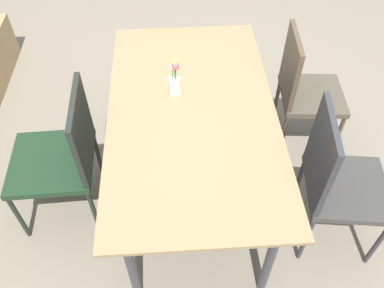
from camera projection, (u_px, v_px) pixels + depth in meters
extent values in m
plane|color=#756B5B|center=(189.00, 178.00, 2.86)|extent=(12.00, 12.00, 0.00)
cube|color=#8C704C|center=(192.00, 112.00, 2.24)|extent=(1.68, 0.94, 0.02)
cube|color=#333338|center=(192.00, 115.00, 2.26)|extent=(1.64, 0.92, 0.02)
cylinder|color=#333338|center=(270.00, 259.00, 2.06)|extent=(0.05, 0.05, 0.73)
cylinder|color=#333338|center=(233.00, 79.00, 3.02)|extent=(0.05, 0.05, 0.73)
cylinder|color=#333338|center=(132.00, 268.00, 2.03)|extent=(0.05, 0.05, 0.73)
cylinder|color=#333338|center=(138.00, 83.00, 2.99)|extent=(0.05, 0.05, 0.73)
cube|color=#373633|center=(347.00, 188.00, 2.24)|extent=(0.50, 0.50, 0.04)
cube|color=#2D2D33|center=(321.00, 156.00, 2.05)|extent=(0.42, 0.09, 0.51)
cylinder|color=#2D2D33|center=(363.00, 185.00, 2.54)|extent=(0.03, 0.03, 0.45)
cylinder|color=#2D2D33|center=(378.00, 243.00, 2.27)|extent=(0.03, 0.03, 0.45)
cylinder|color=#2D2D33|center=(298.00, 182.00, 2.56)|extent=(0.03, 0.03, 0.45)
cylinder|color=#2D2D33|center=(306.00, 239.00, 2.29)|extent=(0.03, 0.03, 0.45)
cube|color=#192F1C|center=(52.00, 162.00, 2.39)|extent=(0.50, 0.50, 0.04)
cube|color=black|center=(82.00, 131.00, 2.22)|extent=(0.46, 0.04, 0.47)
cylinder|color=black|center=(19.00, 217.00, 2.40)|extent=(0.03, 0.03, 0.43)
cylinder|color=black|center=(31.00, 160.00, 2.69)|extent=(0.03, 0.03, 0.43)
cylinder|color=black|center=(94.00, 211.00, 2.43)|extent=(0.03, 0.03, 0.43)
cylinder|color=black|center=(98.00, 155.00, 2.72)|extent=(0.03, 0.03, 0.43)
cube|color=#494335|center=(312.00, 95.00, 2.72)|extent=(0.44, 0.44, 0.04)
cube|color=#4C3D2D|center=(291.00, 67.00, 2.55)|extent=(0.39, 0.06, 0.45)
cylinder|color=#4C3D2D|center=(325.00, 104.00, 3.03)|extent=(0.03, 0.03, 0.47)
cylinder|color=#4C3D2D|center=(336.00, 140.00, 2.78)|extent=(0.03, 0.03, 0.47)
cylinder|color=#4C3D2D|center=(276.00, 103.00, 3.03)|extent=(0.03, 0.03, 0.47)
cylinder|color=#4C3D2D|center=(282.00, 139.00, 2.79)|extent=(0.03, 0.03, 0.47)
cylinder|color=silver|center=(175.00, 86.00, 2.30)|extent=(0.07, 0.07, 0.10)
cylinder|color=#387233|center=(176.00, 76.00, 2.23)|extent=(0.01, 0.01, 0.14)
sphere|color=#DB4C56|center=(175.00, 66.00, 2.17)|extent=(0.04, 0.04, 0.04)
cylinder|color=#387233|center=(176.00, 73.00, 2.24)|extent=(0.01, 0.01, 0.15)
sphere|color=pink|center=(175.00, 62.00, 2.18)|extent=(0.03, 0.03, 0.03)
cylinder|color=#387233|center=(175.00, 73.00, 2.23)|extent=(0.01, 0.01, 0.16)
sphere|color=#EFCC4C|center=(174.00, 62.00, 2.17)|extent=(0.04, 0.04, 0.04)
cylinder|color=#387233|center=(173.00, 77.00, 2.23)|extent=(0.01, 0.01, 0.13)
sphere|color=white|center=(172.00, 68.00, 2.19)|extent=(0.03, 0.03, 0.03)
cylinder|color=#387233|center=(173.00, 75.00, 2.24)|extent=(0.01, 0.01, 0.13)
sphere|color=pink|center=(172.00, 65.00, 2.19)|extent=(0.02, 0.02, 0.02)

